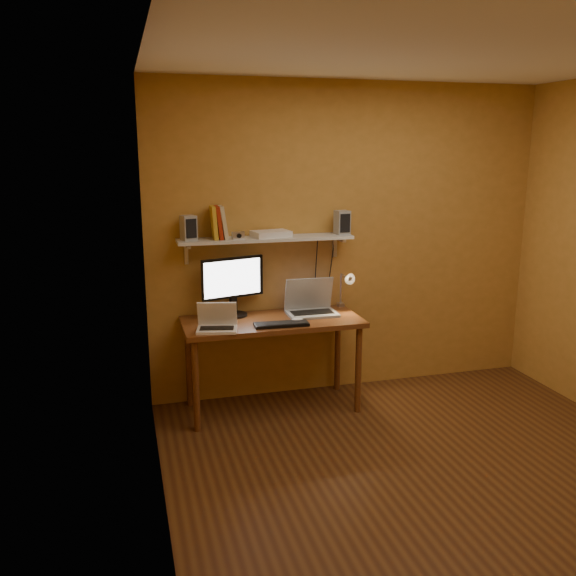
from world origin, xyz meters
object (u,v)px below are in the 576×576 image
object	(u,v)px
desk_lamp	(346,285)
speaker_left	(188,228)
mouse	(298,320)
netbook	(217,322)
monitor	(233,283)
shelf_camera	(238,235)
desk	(272,330)
router	(271,234)
speaker_right	(342,222)
wall_shelf	(266,239)
laptop	(311,304)
keyboard	(281,324)

from	to	relation	value
desk_lamp	speaker_left	world-z (taller)	speaker_left
mouse	desk_lamp	size ratio (longest dim) A/B	0.25
netbook	mouse	size ratio (longest dim) A/B	3.46
monitor	shelf_camera	world-z (taller)	shelf_camera
desk	router	bearing A→B (deg)	77.47
speaker_right	shelf_camera	size ratio (longest dim) A/B	1.89
speaker_left	speaker_right	bearing A→B (deg)	-17.20
wall_shelf	laptop	distance (m)	0.64
laptop	speaker_left	bearing A→B (deg)	174.45
laptop	speaker_left	distance (m)	1.15
wall_shelf	speaker_right	xyz separation A→B (m)	(0.64, -0.00, 0.11)
monitor	netbook	xyz separation A→B (m)	(-0.19, -0.34, -0.21)
desk_lamp	speaker_left	distance (m)	1.37
wall_shelf	router	world-z (taller)	router
wall_shelf	monitor	xyz separation A→B (m)	(-0.27, -0.01, -0.34)
desk	keyboard	size ratio (longest dim) A/B	3.39
speaker_right	keyboard	bearing A→B (deg)	-154.54
netbook	desk_lamp	distance (m)	1.16
desk	speaker_left	distance (m)	1.03
shelf_camera	speaker_right	bearing A→B (deg)	3.29
laptop	keyboard	distance (m)	0.43
monitor	netbook	size ratio (longest dim) A/B	1.56
desk	desk_lamp	xyz separation A→B (m)	(0.66, 0.13, 0.29)
wall_shelf	mouse	distance (m)	0.69
speaker_left	router	size ratio (longest dim) A/B	0.65
netbook	mouse	bearing A→B (deg)	15.88
netbook	router	bearing A→B (deg)	48.32
desk	laptop	distance (m)	0.39
speaker_right	router	size ratio (longest dim) A/B	0.66
monitor	speaker_right	bearing A→B (deg)	-15.08
laptop	keyboard	size ratio (longest dim) A/B	0.97
desk	mouse	xyz separation A→B (m)	(0.17, -0.13, 0.10)
keyboard	desk_lamp	distance (m)	0.73
keyboard	speaker_right	world-z (taller)	speaker_right
keyboard	desk_lamp	bearing A→B (deg)	29.12
wall_shelf	shelf_camera	bearing A→B (deg)	-167.08
wall_shelf	netbook	world-z (taller)	wall_shelf
desk_lamp	speaker_right	distance (m)	0.52
wall_shelf	mouse	xyz separation A→B (m)	(0.17, -0.32, -0.59)
speaker_left	shelf_camera	world-z (taller)	speaker_left
mouse	router	world-z (taller)	router
laptop	router	xyz separation A→B (m)	(-0.30, 0.10, 0.57)
keyboard	router	size ratio (longest dim) A/B	1.42
monitor	speaker_right	distance (m)	1.02
wall_shelf	keyboard	size ratio (longest dim) A/B	3.39
shelf_camera	desk_lamp	bearing A→B (deg)	-0.95
wall_shelf	speaker_right	distance (m)	0.65
speaker_left	keyboard	bearing A→B (deg)	-48.19
keyboard	router	bearing A→B (deg)	90.40
shelf_camera	speaker_left	bearing A→B (deg)	170.29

